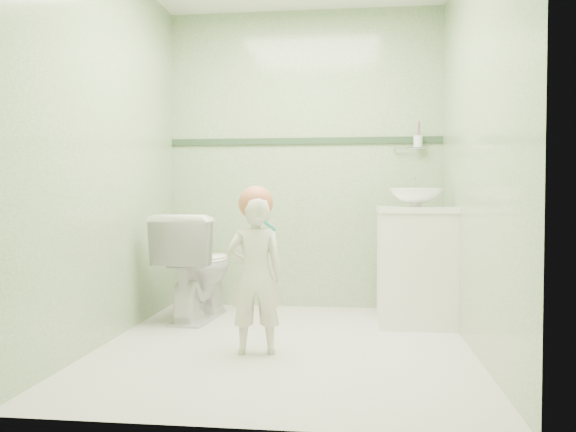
# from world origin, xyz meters

# --- Properties ---
(ground) EXTENTS (2.50, 2.50, 0.00)m
(ground) POSITION_xyz_m (0.00, 0.00, 0.00)
(ground) COLOR silver
(ground) RESTS_ON ground
(room_shell) EXTENTS (2.50, 2.54, 2.40)m
(room_shell) POSITION_xyz_m (0.00, 0.00, 1.20)
(room_shell) COLOR #88AE7B
(room_shell) RESTS_ON ground
(trim_stripe) EXTENTS (2.20, 0.02, 0.05)m
(trim_stripe) POSITION_xyz_m (0.00, 1.24, 1.35)
(trim_stripe) COLOR #2C462D
(trim_stripe) RESTS_ON room_shell
(vanity) EXTENTS (0.52, 0.50, 0.80)m
(vanity) POSITION_xyz_m (0.84, 0.70, 0.40)
(vanity) COLOR white
(vanity) RESTS_ON ground
(counter) EXTENTS (0.54, 0.52, 0.04)m
(counter) POSITION_xyz_m (0.84, 0.70, 0.81)
(counter) COLOR white
(counter) RESTS_ON vanity
(basin) EXTENTS (0.37, 0.37, 0.13)m
(basin) POSITION_xyz_m (0.84, 0.70, 0.89)
(basin) COLOR white
(basin) RESTS_ON counter
(faucet) EXTENTS (0.03, 0.13, 0.18)m
(faucet) POSITION_xyz_m (0.84, 0.89, 0.97)
(faucet) COLOR silver
(faucet) RESTS_ON counter
(cup_holder) EXTENTS (0.26, 0.07, 0.21)m
(cup_holder) POSITION_xyz_m (0.89, 1.18, 1.33)
(cup_holder) COLOR silver
(cup_holder) RESTS_ON room_shell
(toilet) EXTENTS (0.51, 0.80, 0.78)m
(toilet) POSITION_xyz_m (-0.74, 0.69, 0.39)
(toilet) COLOR white
(toilet) RESTS_ON ground
(toddler) EXTENTS (0.36, 0.27, 0.90)m
(toddler) POSITION_xyz_m (-0.15, -0.18, 0.45)
(toddler) COLOR beige
(toddler) RESTS_ON ground
(hair_cap) EXTENTS (0.20, 0.20, 0.20)m
(hair_cap) POSITION_xyz_m (-0.15, -0.16, 0.86)
(hair_cap) COLOR #C16B48
(hair_cap) RESTS_ON toddler
(teal_toothbrush) EXTENTS (0.11, 0.14, 0.08)m
(teal_toothbrush) POSITION_xyz_m (-0.06, -0.29, 0.74)
(teal_toothbrush) COLOR teal
(teal_toothbrush) RESTS_ON toddler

